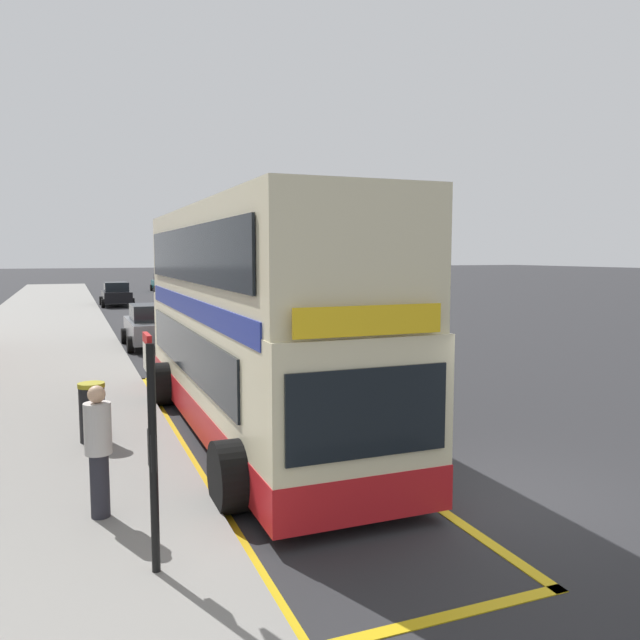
{
  "coord_description": "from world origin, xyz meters",
  "views": [
    {
      "loc": [
        -5.76,
        -7.34,
        3.5
      ],
      "look_at": [
        -0.88,
        4.9,
        2.13
      ],
      "focal_mm": 35.53,
      "sensor_mm": 36.0,
      "label": 1
    }
  ],
  "objects": [
    {
      "name": "ground_plane",
      "position": [
        0.0,
        32.0,
        0.0
      ],
      "size": [
        260.0,
        260.0,
        0.0
      ],
      "primitive_type": "plane",
      "color": "#28282B"
    },
    {
      "name": "pavement_near",
      "position": [
        -7.0,
        32.0,
        0.07
      ],
      "size": [
        6.0,
        76.0,
        0.14
      ],
      "primitive_type": "cube",
      "color": "gray",
      "rests_on": "ground"
    },
    {
      "name": "double_decker_bus",
      "position": [
        -2.46,
        4.57,
        2.06
      ],
      "size": [
        3.16,
        10.45,
        4.4
      ],
      "color": "beige",
      "rests_on": "ground"
    },
    {
      "name": "bus_bay_markings",
      "position": [
        -2.52,
        4.18,
        0.01
      ],
      "size": [
        2.97,
        13.36,
        0.01
      ],
      "color": "gold",
      "rests_on": "ground"
    },
    {
      "name": "bus_stop_sign",
      "position": [
        -5.0,
        -0.65,
        1.65
      ],
      "size": [
        0.09,
        0.51,
        2.52
      ],
      "color": "black",
      "rests_on": "pavement_near"
    },
    {
      "name": "parked_car_silver_behind",
      "position": [
        4.89,
        54.07,
        0.8
      ],
      "size": [
        2.09,
        4.2,
        1.62
      ],
      "rotation": [
        0.0,
        0.0,
        0.0
      ],
      "color": "#B2B5BA",
      "rests_on": "ground"
    },
    {
      "name": "parked_car_grey_distant",
      "position": [
        -2.85,
        17.12,
        0.8
      ],
      "size": [
        2.09,
        4.2,
        1.62
      ],
      "rotation": [
        0.0,
        0.0,
        3.13
      ],
      "color": "slate",
      "rests_on": "ground"
    },
    {
      "name": "parked_car_teal_across",
      "position": [
        2.57,
        53.52,
        0.8
      ],
      "size": [
        2.09,
        4.2,
        1.62
      ],
      "rotation": [
        0.0,
        0.0,
        0.05
      ],
      "color": "#196066",
      "rests_on": "ground"
    },
    {
      "name": "parked_car_black_kerbside",
      "position": [
        -2.75,
        37.45,
        0.8
      ],
      "size": [
        2.09,
        4.2,
        1.62
      ],
      "rotation": [
        0.0,
        0.0,
        -0.03
      ],
      "color": "black",
      "rests_on": "ground"
    },
    {
      "name": "pedestrian_waiting_near_sign",
      "position": [
        -5.48,
        0.98,
        1.07
      ],
      "size": [
        0.34,
        0.34,
        1.71
      ],
      "color": "#26262D",
      "rests_on": "pavement_near"
    },
    {
      "name": "litter_bin",
      "position": [
        -5.44,
        4.5,
        0.68
      ],
      "size": [
        0.47,
        0.47,
        1.07
      ],
      "color": "black",
      "rests_on": "pavement_near"
    }
  ]
}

